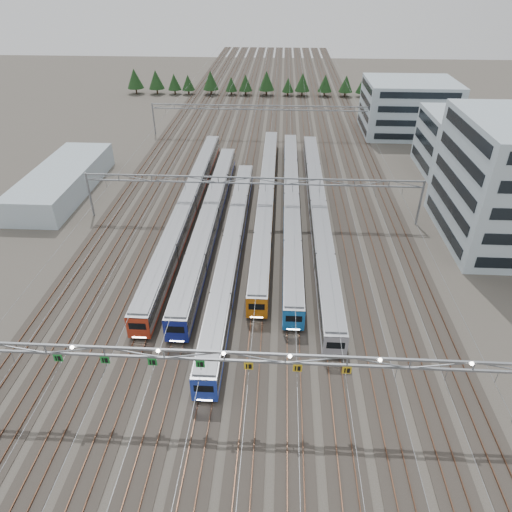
# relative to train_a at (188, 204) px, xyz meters

# --- Properties ---
(ground) EXTENTS (400.00, 400.00, 0.00)m
(ground) POSITION_rel_train_a_xyz_m (11.25, -41.20, -2.05)
(ground) COLOR #47423A
(ground) RESTS_ON ground
(track_bed) EXTENTS (54.00, 260.00, 5.42)m
(track_bed) POSITION_rel_train_a_xyz_m (11.25, 58.80, -0.56)
(track_bed) COLOR #2D2823
(track_bed) RESTS_ON ground
(train_a) EXTENTS (2.76, 64.72, 3.60)m
(train_a) POSITION_rel_train_a_xyz_m (0.00, 0.00, 0.00)
(train_a) COLOR black
(train_a) RESTS_ON ground
(train_b) EXTENTS (2.86, 56.40, 3.72)m
(train_b) POSITION_rel_train_a_xyz_m (4.50, -4.56, 0.06)
(train_b) COLOR black
(train_b) RESTS_ON ground
(train_c) EXTENTS (2.71, 55.78, 3.52)m
(train_c) POSITION_rel_train_a_xyz_m (9.00, -13.05, -0.04)
(train_c) COLOR black
(train_c) RESTS_ON ground
(train_d) EXTENTS (2.70, 64.38, 3.51)m
(train_d) POSITION_rel_train_a_xyz_m (13.50, 4.20, -0.04)
(train_d) COLOR black
(train_d) RESTS_ON ground
(train_e) EXTENTS (2.65, 64.61, 3.45)m
(train_e) POSITION_rel_train_a_xyz_m (18.00, 2.38, -0.07)
(train_e) COLOR black
(train_e) RESTS_ON ground
(train_f) EXTENTS (2.74, 67.56, 3.57)m
(train_f) POSITION_rel_train_a_xyz_m (22.50, -0.42, -0.01)
(train_f) COLOR black
(train_f) RESTS_ON ground
(gantry_near) EXTENTS (56.36, 0.61, 8.08)m
(gantry_near) POSITION_rel_train_a_xyz_m (11.20, -41.31, 5.04)
(gantry_near) COLOR gray
(gantry_near) RESTS_ON ground
(gantry_mid) EXTENTS (56.36, 0.36, 8.00)m
(gantry_mid) POSITION_rel_train_a_xyz_m (11.25, -1.20, 4.34)
(gantry_mid) COLOR gray
(gantry_mid) RESTS_ON ground
(gantry_far) EXTENTS (56.36, 0.36, 8.00)m
(gantry_far) POSITION_rel_train_a_xyz_m (11.25, 43.80, 4.34)
(gantry_far) COLOR gray
(gantry_far) RESTS_ON ground
(depot_bldg_mid) EXTENTS (14.00, 16.00, 12.08)m
(depot_bldg_mid) POSITION_rel_train_a_xyz_m (52.72, 23.83, 3.99)
(depot_bldg_mid) COLOR #ABBFCC
(depot_bldg_mid) RESTS_ON ground
(depot_bldg_north) EXTENTS (22.00, 18.00, 13.03)m
(depot_bldg_north) POSITION_rel_train_a_xyz_m (47.93, 49.14, 4.47)
(depot_bldg_north) COLOR #ABBFCC
(depot_bldg_north) RESTS_ON ground
(west_shed) EXTENTS (10.00, 30.00, 4.66)m
(west_shed) POSITION_rel_train_a_xyz_m (-25.86, 8.22, 0.28)
(west_shed) COLOR #ABBFCC
(west_shed) RESTS_ON ground
(treeline) EXTENTS (106.40, 5.60, 7.02)m
(treeline) POSITION_rel_train_a_xyz_m (16.65, 86.48, 2.18)
(treeline) COLOR #332114
(treeline) RESTS_ON ground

